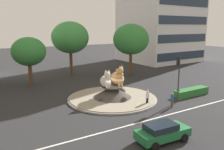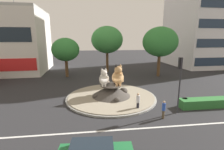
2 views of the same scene
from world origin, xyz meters
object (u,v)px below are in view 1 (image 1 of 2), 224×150
object	(u,v)px
third_tree_left	(131,39)
pedestrian_blue_shirt	(172,99)
pedestrian_white_shirt	(147,97)
sedan_on_far_lane	(162,132)
second_tree_near_tower	(29,52)
traffic_light_mast	(178,71)
broadleaf_tree_behind_island	(70,38)
litter_bin	(178,94)
cat_statue_white	(106,80)
cat_statue_calico	(118,78)

from	to	relation	value
third_tree_left	pedestrian_blue_shirt	size ratio (longest dim) A/B	5.44
pedestrian_white_shirt	sedan_on_far_lane	distance (m)	8.28
pedestrian_blue_shirt	second_tree_near_tower	bearing A→B (deg)	58.91
traffic_light_mast	broadleaf_tree_behind_island	distance (m)	21.48
traffic_light_mast	litter_bin	distance (m)	3.78
broadleaf_tree_behind_island	second_tree_near_tower	bearing A→B (deg)	-154.12
cat_statue_white	traffic_light_mast	bearing A→B (deg)	59.30
cat_statue_calico	pedestrian_white_shirt	bearing A→B (deg)	23.70
broadleaf_tree_behind_island	pedestrian_blue_shirt	world-z (taller)	broadleaf_tree_behind_island
pedestrian_blue_shirt	litter_bin	xyz separation A→B (m)	(3.34, 2.29, -0.45)
second_tree_near_tower	cat_statue_calico	bearing A→B (deg)	-57.58
cat_statue_white	second_tree_near_tower	xyz separation A→B (m)	(-5.99, 12.05, 2.61)
second_tree_near_tower	third_tree_left	xyz separation A→B (m)	(17.03, -1.70, 1.37)
broadleaf_tree_behind_island	sedan_on_far_lane	world-z (taller)	broadleaf_tree_behind_island
pedestrian_white_shirt	sedan_on_far_lane	bearing A→B (deg)	165.14
litter_bin	broadleaf_tree_behind_island	bearing A→B (deg)	107.65
cat_statue_white	cat_statue_calico	world-z (taller)	cat_statue_calico
broadleaf_tree_behind_island	third_tree_left	world-z (taller)	broadleaf_tree_behind_island
cat_statue_calico	pedestrian_white_shirt	xyz separation A→B (m)	(1.37, -3.93, -1.60)
third_tree_left	sedan_on_far_lane	xyz separation A→B (m)	(-12.43, -21.26, -5.60)
cat_statue_calico	pedestrian_white_shirt	world-z (taller)	cat_statue_calico
second_tree_near_tower	pedestrian_blue_shirt	bearing A→B (deg)	-59.01
cat_statue_white	traffic_light_mast	distance (m)	8.32
cat_statue_calico	litter_bin	distance (m)	7.72
cat_statue_white	second_tree_near_tower	size ratio (longest dim) A/B	0.30
cat_statue_calico	broadleaf_tree_behind_island	distance (m)	16.41
sedan_on_far_lane	pedestrian_white_shirt	bearing A→B (deg)	61.69
traffic_light_mast	litter_bin	bearing A→B (deg)	-48.86
second_tree_near_tower	pedestrian_blue_shirt	world-z (taller)	second_tree_near_tower
second_tree_near_tower	traffic_light_mast	bearing A→B (deg)	-53.25
traffic_light_mast	second_tree_near_tower	world-z (taller)	second_tree_near_tower
pedestrian_blue_shirt	litter_bin	distance (m)	4.08
pedestrian_white_shirt	pedestrian_blue_shirt	distance (m)	2.66
second_tree_near_tower	pedestrian_blue_shirt	xyz separation A→B (m)	(10.78, -17.94, -4.10)
cat_statue_calico	second_tree_near_tower	xyz separation A→B (m)	(-7.64, 12.03, 2.45)
cat_statue_calico	litter_bin	world-z (taller)	cat_statue_calico
cat_statue_calico	third_tree_left	world-z (taller)	third_tree_left
cat_statue_calico	second_tree_near_tower	bearing A→B (deg)	-143.13
third_tree_left	sedan_on_far_lane	size ratio (longest dim) A/B	2.11
cat_statue_white	pedestrian_white_shirt	distance (m)	5.15
pedestrian_white_shirt	litter_bin	size ratio (longest dim) A/B	1.99
pedestrian_blue_shirt	broadleaf_tree_behind_island	bearing A→B (deg)	35.40
cat_statue_white	litter_bin	bearing A→B (deg)	71.56
traffic_light_mast	third_tree_left	xyz separation A→B (m)	(4.41, 15.20, 2.68)
third_tree_left	cat_statue_calico	bearing A→B (deg)	-132.27
second_tree_near_tower	pedestrian_white_shirt	size ratio (longest dim) A/B	3.98
cat_statue_white	sedan_on_far_lane	bearing A→B (deg)	-1.75
cat_statue_calico	pedestrian_blue_shirt	xyz separation A→B (m)	(3.14, -5.91, -1.65)
broadleaf_tree_behind_island	litter_bin	world-z (taller)	broadleaf_tree_behind_island
third_tree_left	broadleaf_tree_behind_island	bearing A→B (deg)	148.70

